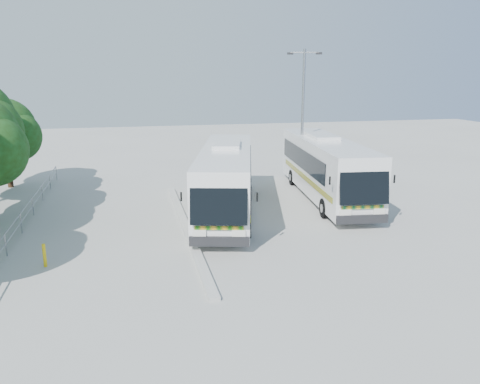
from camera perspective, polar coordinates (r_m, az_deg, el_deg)
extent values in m
plane|color=#A8A8A3|center=(21.83, 0.03, -5.54)|extent=(100.00, 100.00, 0.00)
cube|color=#B2B2AD|center=(23.30, -6.64, -4.16)|extent=(0.40, 16.00, 0.15)
cylinder|color=gray|center=(25.38, -24.80, -1.81)|extent=(0.06, 22.00, 0.06)
cylinder|color=gray|center=(25.48, -24.71, -2.68)|extent=(0.06, 22.00, 0.06)
cylinder|color=gray|center=(35.07, -21.69, 1.85)|extent=(0.06, 0.06, 1.00)
cylinder|color=#382314|center=(34.75, -26.38, 2.76)|extent=(0.36, 0.36, 2.77)
sphere|color=black|center=(34.40, -26.84, 6.87)|extent=(4.03, 4.03, 4.03)
sphere|color=black|center=(33.79, -25.69, 6.14)|extent=(3.28, 3.28, 3.28)
cube|color=silver|center=(25.29, -1.69, 1.76)|extent=(5.61, 12.63, 3.15)
cube|color=black|center=(19.17, -2.61, -1.09)|extent=(2.42, 1.05, 2.00)
cube|color=black|center=(25.92, -4.53, 2.89)|extent=(2.54, 9.60, 1.13)
cube|color=black|center=(25.79, 1.28, 2.88)|extent=(2.54, 9.60, 1.13)
cube|color=#0F590C|center=(25.23, -4.70, 0.30)|extent=(2.73, 10.39, 0.29)
cylinder|color=black|center=(21.89, -5.24, -4.12)|extent=(0.56, 1.08, 1.03)
cylinder|color=black|center=(21.75, 0.89, -4.18)|extent=(0.56, 1.08, 1.03)
cylinder|color=black|center=(29.10, -3.62, 0.51)|extent=(0.56, 1.08, 1.03)
cylinder|color=black|center=(29.00, 0.97, 0.49)|extent=(0.56, 1.08, 1.03)
cube|color=silver|center=(28.81, 10.36, 3.12)|extent=(4.11, 12.80, 3.20)
cube|color=black|center=(22.89, 14.91, 1.05)|extent=(2.45, 0.76, 2.03)
cube|color=black|center=(28.99, 7.51, 4.08)|extent=(1.26, 9.99, 1.15)
cube|color=black|center=(29.74, 12.51, 4.12)|extent=(1.26, 9.99, 1.15)
cube|color=#0C5524|center=(28.28, 7.89, 1.76)|extent=(1.34, 10.82, 0.29)
cylinder|color=black|center=(25.00, 10.28, -1.95)|extent=(0.44, 1.08, 1.05)
cylinder|color=black|center=(25.77, 15.33, -1.75)|extent=(0.44, 1.08, 1.05)
cylinder|color=black|center=(32.17, 6.42, 1.78)|extent=(0.44, 1.08, 1.05)
cylinder|color=black|center=(32.78, 10.46, 1.86)|extent=(0.44, 1.08, 1.05)
cylinder|color=gray|center=(30.76, 7.61, 8.60)|extent=(0.23, 0.23, 8.91)
cylinder|color=gray|center=(30.65, 7.88, 16.50)|extent=(1.71, 0.69, 0.09)
cube|color=black|center=(30.65, 6.14, 16.44)|extent=(0.43, 0.32, 0.13)
cube|color=black|center=(30.68, 9.61, 16.33)|extent=(0.43, 0.32, 0.13)
cylinder|color=gold|center=(19.99, -22.73, -7.14)|extent=(0.16, 0.16, 0.94)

